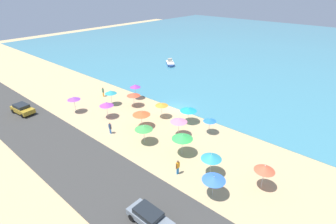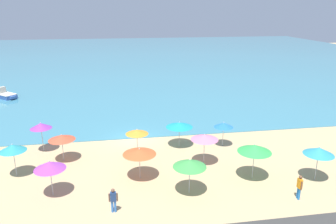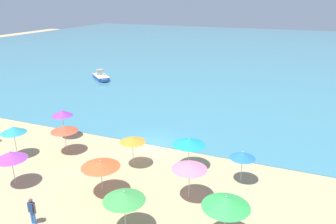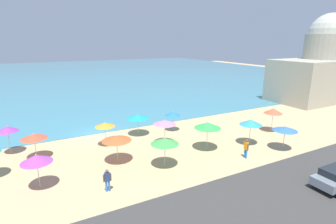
# 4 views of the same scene
# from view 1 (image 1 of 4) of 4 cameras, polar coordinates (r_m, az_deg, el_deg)

# --- Properties ---
(ground_plane) EXTENTS (160.00, 160.00, 0.00)m
(ground_plane) POSITION_cam_1_polar(r_m,az_deg,el_deg) (41.85, 1.94, 0.70)
(ground_plane) COLOR tan
(sea) EXTENTS (150.00, 110.00, 0.05)m
(sea) POSITION_cam_1_polar(r_m,az_deg,el_deg) (89.44, 25.47, 12.28)
(sea) COLOR teal
(sea) RESTS_ON ground_plane
(coastal_road) EXTENTS (80.00, 8.00, 0.06)m
(coastal_road) POSITION_cam_1_polar(r_m,az_deg,el_deg) (31.93, -19.34, -9.94)
(coastal_road) COLOR #3A3936
(coastal_road) RESTS_ON ground_plane
(beach_umbrella_0) EXTENTS (2.21, 2.21, 2.32)m
(beach_umbrella_0) POSITION_cam_1_polar(r_m,az_deg,el_deg) (25.10, 9.96, -14.05)
(beach_umbrella_0) COLOR #B2B2B7
(beach_umbrella_0) RESTS_ON ground_plane
(beach_umbrella_1) EXTENTS (1.97, 1.97, 2.74)m
(beach_umbrella_1) POSITION_cam_1_polar(r_m,az_deg,el_deg) (26.92, 20.33, -11.42)
(beach_umbrella_1) COLOR #B2B2B7
(beach_umbrella_1) RESTS_ON ground_plane
(beach_umbrella_2) EXTENTS (1.95, 1.95, 2.63)m
(beach_umbrella_2) POSITION_cam_1_polar(r_m,az_deg,el_deg) (42.26, -19.85, 2.81)
(beach_umbrella_2) COLOR #B2B2B7
(beach_umbrella_2) RESTS_ON ground_plane
(beach_umbrella_3) EXTENTS (2.06, 2.06, 2.54)m
(beach_umbrella_3) POSITION_cam_1_polar(r_m,az_deg,el_deg) (39.27, -13.27, 1.71)
(beach_umbrella_3) COLOR #B2B2B7
(beach_umbrella_3) RESTS_ON ground_plane
(beach_umbrella_4) EXTENTS (2.20, 2.20, 2.54)m
(beach_umbrella_4) POSITION_cam_1_polar(r_m,az_deg,el_deg) (33.59, 2.38, -1.84)
(beach_umbrella_4) COLOR #B2B2B7
(beach_umbrella_4) RESTS_ON ground_plane
(beach_umbrella_5) EXTENTS (2.40, 2.40, 2.33)m
(beach_umbrella_5) POSITION_cam_1_polar(r_m,az_deg,el_deg) (37.04, 4.47, 0.56)
(beach_umbrella_5) COLOR #B2B2B7
(beach_umbrella_5) RESTS_ON ground_plane
(beach_umbrella_6) EXTENTS (1.91, 1.91, 2.39)m
(beach_umbrella_6) POSITION_cam_1_polar(r_m,az_deg,el_deg) (38.28, -1.39, 1.68)
(beach_umbrella_6) COLOR #B2B2B7
(beach_umbrella_6) RESTS_ON ground_plane
(beach_umbrella_7) EXTENTS (2.25, 2.25, 2.53)m
(beach_umbrella_7) POSITION_cam_1_polar(r_m,az_deg,el_deg) (32.22, -5.31, -3.38)
(beach_umbrella_7) COLOR #B2B2B7
(beach_umbrella_7) RESTS_ON ground_plane
(beach_umbrella_8) EXTENTS (1.72, 1.72, 2.29)m
(beach_umbrella_8) POSITION_cam_1_polar(r_m,az_deg,el_deg) (34.70, 9.09, -1.69)
(beach_umbrella_8) COLOR #B2B2B7
(beach_umbrella_8) RESTS_ON ground_plane
(beach_umbrella_9) EXTENTS (2.16, 2.16, 2.33)m
(beach_umbrella_9) POSITION_cam_1_polar(r_m,az_deg,el_deg) (42.30, -7.52, 3.81)
(beach_umbrella_9) COLOR #B2B2B7
(beach_umbrella_9) RESTS_ON ground_plane
(beach_umbrella_10) EXTENTS (2.44, 2.44, 2.73)m
(beach_umbrella_10) POSITION_cam_1_polar(r_m,az_deg,el_deg) (29.98, 3.14, -5.37)
(beach_umbrella_10) COLOR #B2B2B7
(beach_umbrella_10) RESTS_ON ground_plane
(beach_umbrella_11) EXTENTS (1.84, 1.84, 2.67)m
(beach_umbrella_11) POSITION_cam_1_polar(r_m,az_deg,el_deg) (44.96, -7.15, 5.65)
(beach_umbrella_11) COLOR #B2B2B7
(beach_umbrella_11) RESTS_ON ground_plane
(beach_umbrella_12) EXTENTS (2.14, 2.14, 2.60)m
(beach_umbrella_12) POSITION_cam_1_polar(r_m,az_deg,el_deg) (27.37, 9.43, -9.55)
(beach_umbrella_12) COLOR #B2B2B7
(beach_umbrella_12) RESTS_ON ground_plane
(beach_umbrella_13) EXTENTS (1.93, 1.93, 2.58)m
(beach_umbrella_13) POSITION_cam_1_polar(r_m,az_deg,el_deg) (43.33, -12.37, 4.27)
(beach_umbrella_13) COLOR #B2B2B7
(beach_umbrella_13) RESTS_ON ground_plane
(beach_umbrella_14) EXTENTS (2.43, 2.43, 2.39)m
(beach_umbrella_14) POSITION_cam_1_polar(r_m,az_deg,el_deg) (35.82, -5.81, -0.31)
(beach_umbrella_14) COLOR #B2B2B7
(beach_umbrella_14) RESTS_ON ground_plane
(bather_0) EXTENTS (0.24, 0.57, 1.71)m
(bather_0) POSITION_cam_1_polar(r_m,az_deg,el_deg) (27.87, 2.14, -11.75)
(bather_0) COLOR #2679C7
(bather_0) RESTS_ON ground_plane
(bather_1) EXTENTS (0.55, 0.31, 1.64)m
(bather_1) POSITION_cam_1_polar(r_m,az_deg,el_deg) (47.49, -13.96, 4.35)
(bather_1) COLOR orange
(bather_1) RESTS_ON ground_plane
(bather_2) EXTENTS (0.57, 0.23, 1.62)m
(bather_2) POSITION_cam_1_polar(r_m,az_deg,el_deg) (35.55, -12.50, -3.31)
(bather_2) COLOR #3673C7
(bather_2) RESTS_ON ground_plane
(parked_car_0) EXTENTS (4.17, 1.82, 1.38)m
(parked_car_0) POSITION_cam_1_polar(r_m,az_deg,el_deg) (23.32, -4.02, -21.87)
(parked_car_0) COLOR slate
(parked_car_0) RESTS_ON coastal_road
(parked_car_1) EXTENTS (4.16, 2.29, 1.45)m
(parked_car_1) POSITION_cam_1_polar(r_m,az_deg,el_deg) (45.74, -29.13, 0.64)
(parked_car_1) COLOR #AE8926
(parked_car_1) RESTS_ON coastal_road
(skiff_nearshore) EXTENTS (4.09, 3.87, 1.45)m
(skiff_nearshore) POSITION_cam_1_polar(r_m,az_deg,el_deg) (64.81, 0.48, 10.60)
(skiff_nearshore) COLOR #37589B
(skiff_nearshore) RESTS_ON sea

